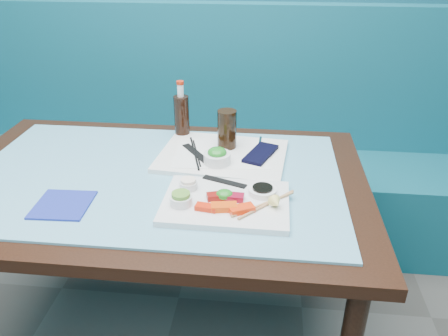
# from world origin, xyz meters

# --- Properties ---
(booth_bench) EXTENTS (3.00, 0.56, 1.17)m
(booth_bench) POSITION_xyz_m (0.00, 2.29, 0.37)
(booth_bench) COLOR #105A6A
(booth_bench) RESTS_ON ground
(dining_table) EXTENTS (1.40, 0.90, 0.75)m
(dining_table) POSITION_xyz_m (0.00, 1.45, 0.67)
(dining_table) COLOR black
(dining_table) RESTS_ON ground
(glass_top) EXTENTS (1.22, 0.76, 0.01)m
(glass_top) POSITION_xyz_m (0.00, 1.45, 0.75)
(glass_top) COLOR #65AECB
(glass_top) RESTS_ON dining_table
(sashimi_plate) EXTENTS (0.37, 0.27, 0.02)m
(sashimi_plate) POSITION_xyz_m (0.25, 1.29, 0.77)
(sashimi_plate) COLOR white
(sashimi_plate) RESTS_ON glass_top
(salmon_left) EXTENTS (0.06, 0.04, 0.01)m
(salmon_left) POSITION_xyz_m (0.20, 1.24, 0.78)
(salmon_left) COLOR red
(salmon_left) RESTS_ON sashimi_plate
(salmon_mid) EXTENTS (0.08, 0.05, 0.02)m
(salmon_mid) POSITION_xyz_m (0.25, 1.24, 0.79)
(salmon_mid) COLOR #EF4709
(salmon_mid) RESTS_ON sashimi_plate
(salmon_right) EXTENTS (0.08, 0.06, 0.02)m
(salmon_right) POSITION_xyz_m (0.30, 1.24, 0.79)
(salmon_right) COLOR #FF340A
(salmon_right) RESTS_ON sashimi_plate
(tuna_left) EXTENTS (0.06, 0.05, 0.02)m
(tuna_left) POSITION_xyz_m (0.22, 1.30, 0.79)
(tuna_left) COLOR maroon
(tuna_left) RESTS_ON sashimi_plate
(tuna_right) EXTENTS (0.06, 0.04, 0.02)m
(tuna_right) POSITION_xyz_m (0.28, 1.30, 0.79)
(tuna_right) COLOR maroon
(tuna_right) RESTS_ON sashimi_plate
(seaweed_garnish) EXTENTS (0.05, 0.05, 0.03)m
(seaweed_garnish) POSITION_xyz_m (0.25, 1.30, 0.79)
(seaweed_garnish) COLOR #1F7D1D
(seaweed_garnish) RESTS_ON sashimi_plate
(ramekin_wasabi) EXTENTS (0.08, 0.08, 0.03)m
(ramekin_wasabi) POSITION_xyz_m (0.13, 1.26, 0.79)
(ramekin_wasabi) COLOR white
(ramekin_wasabi) RESTS_ON sashimi_plate
(wasabi_fill) EXTENTS (0.07, 0.07, 0.01)m
(wasabi_fill) POSITION_xyz_m (0.13, 1.26, 0.81)
(wasabi_fill) COLOR #59932F
(wasabi_fill) RESTS_ON ramekin_wasabi
(ramekin_ginger) EXTENTS (0.06, 0.06, 0.02)m
(ramekin_ginger) POSITION_xyz_m (0.13, 1.35, 0.79)
(ramekin_ginger) COLOR silver
(ramekin_ginger) RESTS_ON sashimi_plate
(ginger_fill) EXTENTS (0.05, 0.05, 0.01)m
(ginger_fill) POSITION_xyz_m (0.13, 1.35, 0.80)
(ginger_fill) COLOR #FFE7D1
(ginger_fill) RESTS_ON ramekin_ginger
(soy_dish) EXTENTS (0.10, 0.10, 0.02)m
(soy_dish) POSITION_xyz_m (0.36, 1.34, 0.79)
(soy_dish) COLOR white
(soy_dish) RESTS_ON sashimi_plate
(soy_fill) EXTENTS (0.06, 0.06, 0.01)m
(soy_fill) POSITION_xyz_m (0.36, 1.34, 0.80)
(soy_fill) COLOR black
(soy_fill) RESTS_ON soy_dish
(lemon_wedge) EXTENTS (0.05, 0.04, 0.04)m
(lemon_wedge) POSITION_xyz_m (0.40, 1.26, 0.80)
(lemon_wedge) COLOR #FFEB78
(lemon_wedge) RESTS_ON sashimi_plate
(chopstick_sleeve) EXTENTS (0.14, 0.07, 0.00)m
(chopstick_sleeve) POSITION_xyz_m (0.24, 1.40, 0.78)
(chopstick_sleeve) COLOR black
(chopstick_sleeve) RESTS_ON sashimi_plate
(wooden_chopstick_a) EXTENTS (0.18, 0.15, 0.01)m
(wooden_chopstick_a) POSITION_xyz_m (0.36, 1.28, 0.78)
(wooden_chopstick_a) COLOR tan
(wooden_chopstick_a) RESTS_ON sashimi_plate
(wooden_chopstick_b) EXTENTS (0.16, 0.17, 0.01)m
(wooden_chopstick_b) POSITION_xyz_m (0.37, 1.28, 0.78)
(wooden_chopstick_b) COLOR tan
(wooden_chopstick_b) RESTS_ON sashimi_plate
(serving_tray) EXTENTS (0.47, 0.37, 0.02)m
(serving_tray) POSITION_xyz_m (0.21, 1.60, 0.77)
(serving_tray) COLOR white
(serving_tray) RESTS_ON glass_top
(paper_placemat) EXTENTS (0.35, 0.26, 0.00)m
(paper_placemat) POSITION_xyz_m (0.21, 1.60, 0.78)
(paper_placemat) COLOR white
(paper_placemat) RESTS_ON serving_tray
(seaweed_bowl) EXTENTS (0.10, 0.10, 0.04)m
(seaweed_bowl) POSITION_xyz_m (0.20, 1.53, 0.79)
(seaweed_bowl) COLOR white
(seaweed_bowl) RESTS_ON serving_tray
(seaweed_salad) EXTENTS (0.09, 0.09, 0.03)m
(seaweed_salad) POSITION_xyz_m (0.20, 1.53, 0.82)
(seaweed_salad) COLOR #1D8120
(seaweed_salad) RESTS_ON seaweed_bowl
(cola_glass) EXTENTS (0.07, 0.07, 0.14)m
(cola_glass) POSITION_xyz_m (0.22, 1.66, 0.85)
(cola_glass) COLOR black
(cola_glass) RESTS_ON serving_tray
(navy_pouch) EXTENTS (0.13, 0.18, 0.01)m
(navy_pouch) POSITION_xyz_m (0.34, 1.60, 0.78)
(navy_pouch) COLOR black
(navy_pouch) RESTS_ON serving_tray
(fork) EXTENTS (0.01, 0.08, 0.01)m
(fork) POSITION_xyz_m (0.34, 1.71, 0.78)
(fork) COLOR silver
(fork) RESTS_ON serving_tray
(black_chopstick_a) EXTENTS (0.08, 0.25, 0.01)m
(black_chopstick_a) POSITION_xyz_m (0.11, 1.59, 0.78)
(black_chopstick_a) COLOR black
(black_chopstick_a) RESTS_ON serving_tray
(black_chopstick_b) EXTENTS (0.06, 0.21, 0.01)m
(black_chopstick_b) POSITION_xyz_m (0.12, 1.59, 0.78)
(black_chopstick_b) COLOR black
(black_chopstick_b) RESTS_ON serving_tray
(tray_sleeve) EXTENTS (0.12, 0.15, 0.00)m
(tray_sleeve) POSITION_xyz_m (0.11, 1.59, 0.78)
(tray_sleeve) COLOR black
(tray_sleeve) RESTS_ON serving_tray
(cola_bottle_body) EXTENTS (0.07, 0.07, 0.17)m
(cola_bottle_body) POSITION_xyz_m (0.03, 1.77, 0.84)
(cola_bottle_body) COLOR black
(cola_bottle_body) RESTS_ON glass_top
(cola_bottle_neck) EXTENTS (0.03, 0.03, 0.05)m
(cola_bottle_neck) POSITION_xyz_m (0.03, 1.77, 0.95)
(cola_bottle_neck) COLOR white
(cola_bottle_neck) RESTS_ON cola_bottle_body
(cola_bottle_cap) EXTENTS (0.03, 0.03, 0.01)m
(cola_bottle_cap) POSITION_xyz_m (0.03, 1.77, 0.98)
(cola_bottle_cap) COLOR red
(cola_bottle_cap) RESTS_ON cola_bottle_neck
(blue_napkin) EXTENTS (0.16, 0.16, 0.01)m
(blue_napkin) POSITION_xyz_m (-0.22, 1.24, 0.76)
(blue_napkin) COLOR navy
(blue_napkin) RESTS_ON glass_top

